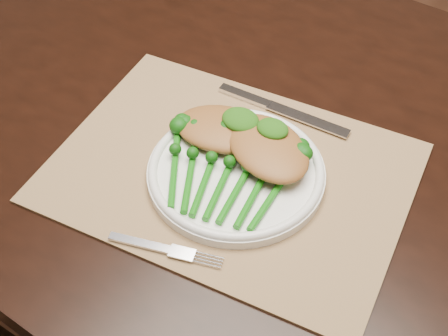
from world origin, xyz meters
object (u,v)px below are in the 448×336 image
Objects in this scene: dining_table at (247,256)px; dinner_plate at (236,171)px; placemat at (230,172)px; broccolini_bundle at (224,178)px; chicken_fillet_left at (222,129)px.

dinner_plate is (0.05, -0.12, 0.39)m from dining_table.
placemat is 2.17× the size of broccolini_bundle.
dinner_plate is 1.80× the size of chicken_fillet_left.
dining_table is at bearing 111.35° from dinner_plate.
placemat is 0.04m from broccolini_bundle.
chicken_fillet_left is at bearing 140.38° from dinner_plate.
placemat is at bearing -62.24° from chicken_fillet_left.
broccolini_bundle reaches higher than dining_table.
broccolini_bundle is at bearing -79.92° from placemat.
dinner_plate is at bearing -57.43° from chicken_fillet_left.
broccolini_bundle is (-0.00, -0.03, 0.01)m from dinner_plate.
chicken_fillet_left reaches higher than broccolini_bundle.
dinner_plate is at bearing -68.47° from dining_table.
dining_table is at bearing 98.06° from placemat.
chicken_fillet_left is 0.09m from broccolini_bundle.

